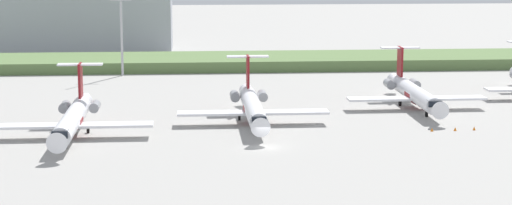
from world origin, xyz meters
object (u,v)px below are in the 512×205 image
at_px(antenna_mast, 121,28).
at_px(safety_cone_rear_marker, 474,128).
at_px(regional_jet_second, 73,118).
at_px(safety_cone_mid_marker, 455,129).
at_px(regional_jet_third, 252,106).
at_px(safety_cone_front_marker, 432,129).
at_px(regional_jet_fourth, 414,93).

distance_m(antenna_mast, safety_cone_rear_marker, 81.36).
xyz_separation_m(regional_jet_second, safety_cone_rear_marker, (58.09, -0.47, -2.26)).
bearing_deg(safety_cone_mid_marker, antenna_mast, 131.52).
bearing_deg(regional_jet_second, regional_jet_third, 16.28).
bearing_deg(safety_cone_front_marker, antenna_mast, 129.50).
xyz_separation_m(regional_jet_fourth, safety_cone_rear_marker, (4.32, -18.42, -2.26)).
distance_m(regional_jet_third, safety_cone_front_marker, 27.06).
distance_m(regional_jet_third, antenna_mast, 56.39).
bearing_deg(regional_jet_third, antenna_mast, 114.60).
height_order(safety_cone_front_marker, safety_cone_rear_marker, same).
xyz_separation_m(regional_jet_fourth, safety_cone_front_marker, (-2.07, -18.78, -2.26)).
bearing_deg(antenna_mast, regional_jet_fourth, -38.49).
bearing_deg(regional_jet_second, safety_cone_rear_marker, -0.46).
bearing_deg(safety_cone_front_marker, safety_cone_mid_marker, 2.27).
bearing_deg(regional_jet_fourth, safety_cone_front_marker, -96.29).
relative_size(antenna_mast, safety_cone_mid_marker, 43.22).
relative_size(regional_jet_second, safety_cone_mid_marker, 56.36).
relative_size(antenna_mast, safety_cone_front_marker, 43.22).
height_order(regional_jet_second, safety_cone_front_marker, regional_jet_second).
bearing_deg(safety_cone_mid_marker, regional_jet_second, 179.28).
bearing_deg(regional_jet_fourth, antenna_mast, 141.51).
bearing_deg(regional_jet_fourth, safety_cone_rear_marker, -76.79).
xyz_separation_m(safety_cone_front_marker, safety_cone_rear_marker, (6.39, 0.36, 0.00)).
bearing_deg(regional_jet_second, safety_cone_mid_marker, -0.72).
xyz_separation_m(regional_jet_third, safety_cone_rear_marker, (32.00, -8.09, -2.26)).
height_order(antenna_mast, safety_cone_front_marker, antenna_mast).
relative_size(regional_jet_fourth, antenna_mast, 1.30).
bearing_deg(regional_jet_third, safety_cone_mid_marker, -15.94).
bearing_deg(safety_cone_rear_marker, safety_cone_front_marker, -176.78).
height_order(safety_cone_mid_marker, safety_cone_rear_marker, same).
relative_size(regional_jet_third, regional_jet_fourth, 1.00).
distance_m(regional_jet_third, safety_cone_mid_marker, 30.35).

